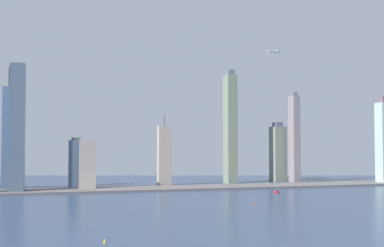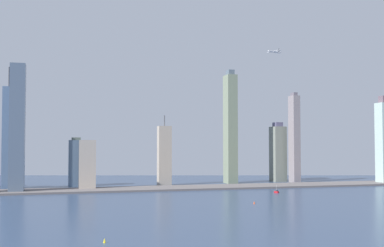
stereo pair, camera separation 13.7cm
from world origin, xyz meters
name	(u,v)px [view 1 (the left image)]	position (x,y,z in m)	size (l,w,h in m)	color
waterfront_pier	(199,187)	(0.00, 508.61, 1.30)	(989.34, 65.75, 2.60)	#605A59
skyscraper_0	(8,138)	(-265.76, 563.28, 72.63)	(14.45, 23.19, 173.87)	slate
skyscraper_1	(87,165)	(-157.52, 523.61, 34.80)	(22.89, 13.68, 69.60)	#AFA294
skyscraper_3	(294,138)	(184.39, 568.10, 73.56)	(12.23, 20.13, 150.51)	gray
skyscraper_5	(278,153)	(169.31, 600.16, 48.52)	(21.55, 26.32, 101.70)	slate
skyscraper_7	(76,163)	(-170.60, 590.23, 35.78)	(22.13, 20.88, 74.08)	slate
skyscraper_9	(17,128)	(-249.07, 505.62, 84.79)	(19.24, 20.63, 169.59)	slate
skyscraper_10	(230,128)	(76.30, 583.76, 90.48)	(16.61, 25.90, 186.35)	gray
skyscraper_12	(164,156)	(-37.31, 571.88, 46.12)	(20.14, 16.35, 108.81)	#AD9E8C
boat_3	(276,192)	(79.56, 417.75, 1.46)	(4.89, 6.95, 10.50)	red
channel_buoy_0	(105,240)	(-167.79, 150.50, 1.36)	(1.74, 1.74, 2.73)	yellow
channel_buoy_2	(254,203)	(5.52, 316.26, 1.19)	(1.82, 1.82, 2.39)	#E54C19
airplane	(274,52)	(135.30, 539.85, 212.21)	(26.12, 28.23, 7.33)	silver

